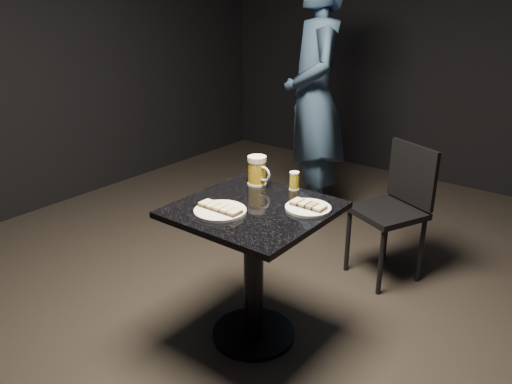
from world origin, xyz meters
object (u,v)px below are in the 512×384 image
(table, at_px, (254,251))
(beer_tumbler, at_px, (294,181))
(chair, at_px, (396,203))
(plate_small, at_px, (308,208))
(plate_large, at_px, (220,211))
(patron, at_px, (315,100))
(beer_mug, at_px, (257,171))

(table, height_order, beer_tumbler, beer_tumbler)
(chair, bearing_deg, table, -106.08)
(plate_small, xyz_separation_m, beer_tumbler, (-0.20, 0.18, 0.04))
(table, bearing_deg, beer_tumbler, 84.72)
(plate_large, height_order, chair, chair)
(table, distance_m, beer_tumbler, 0.43)
(plate_large, relative_size, beer_tumbler, 2.53)
(patron, distance_m, table, 1.65)
(table, bearing_deg, patron, 111.10)
(table, bearing_deg, plate_large, -119.04)
(table, xyz_separation_m, beer_tumbler, (0.03, 0.31, 0.29))
(beer_tumbler, bearing_deg, chair, 69.70)
(table, relative_size, beer_mug, 4.75)
(plate_large, height_order, beer_tumbler, beer_tumbler)
(plate_small, bearing_deg, chair, 85.19)
(patron, relative_size, beer_tumbler, 19.77)
(table, xyz_separation_m, chair, (0.30, 1.05, -0.01))
(patron, relative_size, table, 2.58)
(plate_large, distance_m, patron, 1.71)
(plate_large, relative_size, table, 0.33)
(beer_tumbler, bearing_deg, patron, 117.13)
(plate_small, bearing_deg, plate_large, -137.59)
(patron, bearing_deg, plate_small, -11.46)
(beer_tumbler, height_order, chair, chair)
(plate_small, distance_m, beer_mug, 0.42)
(plate_small, relative_size, patron, 0.11)
(beer_mug, bearing_deg, plate_small, -16.72)
(chair, bearing_deg, patron, 153.84)
(chair, bearing_deg, plate_large, -107.81)
(plate_large, xyz_separation_m, chair, (0.39, 1.20, -0.26))
(beer_tumbler, bearing_deg, plate_small, -41.86)
(plate_large, xyz_separation_m, patron, (-0.49, 1.63, 0.21))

